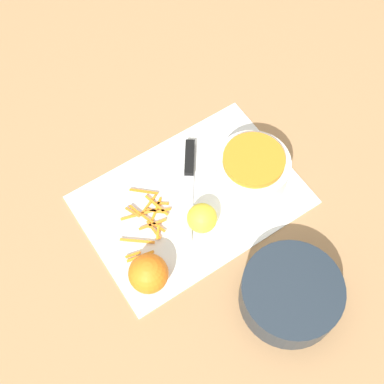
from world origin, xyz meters
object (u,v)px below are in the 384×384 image
(knife, at_px, (189,171))
(orange_left, at_px, (148,274))
(bowl_dark, at_px, (291,294))
(lemon, at_px, (202,218))
(bowl_speckled, at_px, (252,169))

(knife, distance_m, orange_left, 0.26)
(bowl_dark, xyz_separation_m, lemon, (0.05, -0.22, 0.00))
(bowl_dark, height_order, orange_left, orange_left)
(knife, relative_size, orange_left, 2.66)
(lemon, bearing_deg, bowl_speckled, -168.22)
(bowl_speckled, relative_size, bowl_dark, 0.81)
(bowl_dark, bearing_deg, bowl_speckled, -110.78)
(knife, relative_size, lemon, 3.35)
(orange_left, bearing_deg, lemon, -164.26)
(bowl_dark, xyz_separation_m, knife, (0.00, -0.34, -0.02))
(bowl_speckled, bearing_deg, knife, -41.64)
(knife, xyz_separation_m, lemon, (0.05, 0.12, 0.02))
(bowl_dark, bearing_deg, knife, -89.39)
(bowl_dark, relative_size, orange_left, 2.47)
(bowl_dark, height_order, knife, bowl_dark)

